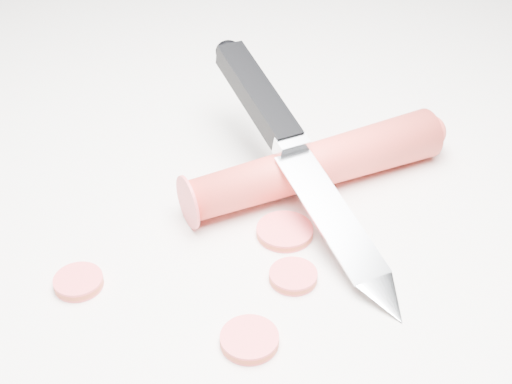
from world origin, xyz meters
The scene contains 7 objects.
ground centered at (0.00, 0.00, 0.00)m, with size 2.40×2.40×0.00m, color silver.
carrot centered at (-0.03, 0.06, 0.02)m, with size 0.03×0.03×0.20m, color red.
carrot_slice_0 centered at (-0.10, -0.11, 0.00)m, with size 0.03×0.03×0.01m, color #F3474D.
carrot_slice_1 centered at (0.01, -0.03, 0.00)m, with size 0.03×0.03×0.01m, color #F3474D.
carrot_slice_3 centered at (-0.02, 0.00, 0.00)m, with size 0.04×0.04×0.01m, color #F3474D.
carrot_slice_4 centered at (0.02, -0.09, 0.00)m, with size 0.03×0.03×0.01m, color #F3474D.
kitchen_knife centered at (-0.03, 0.04, 0.04)m, with size 0.24×0.16×0.08m, color silver, non-canonical shape.
Camera 1 is at (0.17, -0.32, 0.32)m, focal length 50.00 mm.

